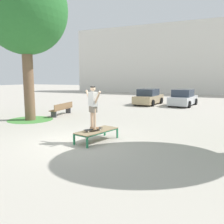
{
  "coord_description": "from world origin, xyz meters",
  "views": [
    {
      "loc": [
        5.08,
        -7.73,
        2.58
      ],
      "look_at": [
        0.72,
        1.92,
        1.0
      ],
      "focal_mm": 37.38,
      "sensor_mm": 36.0,
      "label": 1
    }
  ],
  "objects_px": {
    "tree_near_left": "(25,10)",
    "park_bench": "(62,109)",
    "skater": "(93,104)",
    "car_silver": "(183,98)",
    "skateboard": "(93,129)",
    "car_tan": "(148,97)",
    "skate_box": "(97,131)"
  },
  "relations": [
    {
      "from": "skate_box",
      "to": "car_tan",
      "type": "xyz_separation_m",
      "value": [
        -1.63,
        13.58,
        0.28
      ]
    },
    {
      "from": "tree_near_left",
      "to": "car_tan",
      "type": "bearing_deg",
      "value": 68.32
    },
    {
      "from": "skate_box",
      "to": "car_tan",
      "type": "distance_m",
      "value": 13.68
    },
    {
      "from": "skate_box",
      "to": "tree_near_left",
      "type": "bearing_deg",
      "value": 156.51
    },
    {
      "from": "skateboard",
      "to": "park_bench",
      "type": "bearing_deg",
      "value": 135.99
    },
    {
      "from": "skater",
      "to": "car_silver",
      "type": "bearing_deg",
      "value": 83.56
    },
    {
      "from": "skateboard",
      "to": "car_tan",
      "type": "xyz_separation_m",
      "value": [
        -1.58,
        13.78,
        0.15
      ]
    },
    {
      "from": "skate_box",
      "to": "skateboard",
      "type": "height_order",
      "value": "skateboard"
    },
    {
      "from": "tree_near_left",
      "to": "park_bench",
      "type": "xyz_separation_m",
      "value": [
        0.7,
        2.26,
        -5.96
      ]
    },
    {
      "from": "car_silver",
      "to": "skateboard",
      "type": "bearing_deg",
      "value": -96.44
    },
    {
      "from": "park_bench",
      "to": "tree_near_left",
      "type": "bearing_deg",
      "value": -107.27
    },
    {
      "from": "car_tan",
      "to": "car_silver",
      "type": "xyz_separation_m",
      "value": [
        3.17,
        0.29,
        0.0
      ]
    },
    {
      "from": "skate_box",
      "to": "skateboard",
      "type": "distance_m",
      "value": 0.24
    },
    {
      "from": "park_bench",
      "to": "car_tan",
      "type": "bearing_deg",
      "value": 67.21
    },
    {
      "from": "skateboard",
      "to": "park_bench",
      "type": "xyz_separation_m",
      "value": [
        -5.24,
        5.06,
        -0.09
      ]
    },
    {
      "from": "skate_box",
      "to": "car_silver",
      "type": "bearing_deg",
      "value": 83.67
    },
    {
      "from": "skateboard",
      "to": "tree_near_left",
      "type": "distance_m",
      "value": 8.81
    },
    {
      "from": "park_bench",
      "to": "skate_box",
      "type": "bearing_deg",
      "value": -42.62
    },
    {
      "from": "park_bench",
      "to": "car_silver",
      "type": "bearing_deg",
      "value": 52.83
    },
    {
      "from": "skater",
      "to": "car_tan",
      "type": "distance_m",
      "value": 13.89
    },
    {
      "from": "skate_box",
      "to": "skateboard",
      "type": "relative_size",
      "value": 2.53
    },
    {
      "from": "skateboard",
      "to": "car_tan",
      "type": "relative_size",
      "value": 0.19
    },
    {
      "from": "tree_near_left",
      "to": "park_bench",
      "type": "relative_size",
      "value": 3.71
    },
    {
      "from": "tree_near_left",
      "to": "car_silver",
      "type": "xyz_separation_m",
      "value": [
        7.53,
        11.27,
        -5.71
      ]
    },
    {
      "from": "skater",
      "to": "car_tan",
      "type": "xyz_separation_m",
      "value": [
        -1.58,
        13.77,
        -0.84
      ]
    },
    {
      "from": "skater",
      "to": "tree_near_left",
      "type": "bearing_deg",
      "value": 154.78
    },
    {
      "from": "car_tan",
      "to": "skater",
      "type": "bearing_deg",
      "value": -83.46
    },
    {
      "from": "skater",
      "to": "car_silver",
      "type": "height_order",
      "value": "skater"
    },
    {
      "from": "skateboard",
      "to": "skater",
      "type": "relative_size",
      "value": 0.47
    },
    {
      "from": "skater",
      "to": "park_bench",
      "type": "distance_m",
      "value": 7.36
    },
    {
      "from": "skater",
      "to": "car_tan",
      "type": "height_order",
      "value": "skater"
    },
    {
      "from": "skate_box",
      "to": "park_bench",
      "type": "relative_size",
      "value": 0.83
    }
  ]
}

